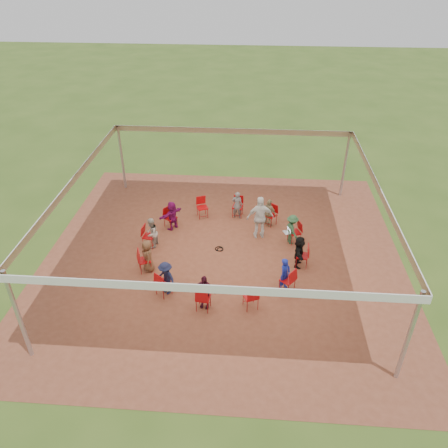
# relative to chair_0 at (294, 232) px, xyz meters

# --- Properties ---
(ground) EXTENTS (80.00, 80.00, 0.00)m
(ground) POSITION_rel_chair_0_xyz_m (-2.65, -1.07, -0.45)
(ground) COLOR #385319
(ground) RESTS_ON ground
(dirt_patch) EXTENTS (13.00, 13.00, 0.00)m
(dirt_patch) POSITION_rel_chair_0_xyz_m (-2.65, -1.07, -0.44)
(dirt_patch) COLOR brown
(dirt_patch) RESTS_ON ground
(tent) EXTENTS (10.33, 10.33, 3.00)m
(tent) POSITION_rel_chair_0_xyz_m (-2.65, -1.07, 1.92)
(tent) COLOR #B2B2B7
(tent) RESTS_ON ground
(chair_0) EXTENTS (0.57, 0.55, 0.90)m
(chair_0) POSITION_rel_chair_0_xyz_m (0.00, 0.00, 0.00)
(chair_0) COLOR #AB080B
(chair_0) RESTS_ON ground
(chair_1) EXTENTS (0.60, 0.61, 0.90)m
(chair_1) POSITION_rel_chair_0_xyz_m (-0.89, 1.18, 0.00)
(chair_1) COLOR #AB080B
(chair_1) RESTS_ON ground
(chair_2) EXTENTS (0.48, 0.49, 0.90)m
(chair_2) POSITION_rel_chair_0_xyz_m (-2.25, 1.76, 0.00)
(chair_2) COLOR #AB080B
(chair_2) RESTS_ON ground
(chair_3) EXTENTS (0.55, 0.57, 0.90)m
(chair_3) POSITION_rel_chair_0_xyz_m (-3.72, 1.58, 0.00)
(chair_3) COLOR #AB080B
(chair_3) RESTS_ON ground
(chair_4) EXTENTS (0.61, 0.60, 0.90)m
(chair_4) POSITION_rel_chair_0_xyz_m (-4.90, 0.69, 0.00)
(chair_4) COLOR #AB080B
(chair_4) RESTS_ON ground
(chair_5) EXTENTS (0.49, 0.48, 0.90)m
(chair_5) POSITION_rel_chair_0_xyz_m (-5.48, -0.67, 0.00)
(chair_5) COLOR #AB080B
(chair_5) RESTS_ON ground
(chair_6) EXTENTS (0.57, 0.55, 0.90)m
(chair_6) POSITION_rel_chair_0_xyz_m (-5.30, -2.14, 0.00)
(chair_6) COLOR #AB080B
(chair_6) RESTS_ON ground
(chair_7) EXTENTS (0.60, 0.61, 0.90)m
(chair_7) POSITION_rel_chair_0_xyz_m (-4.41, -3.32, 0.00)
(chair_7) COLOR #AB080B
(chair_7) RESTS_ON ground
(chair_8) EXTENTS (0.48, 0.49, 0.90)m
(chair_8) POSITION_rel_chair_0_xyz_m (-3.05, -3.90, 0.00)
(chair_8) COLOR #AB080B
(chair_8) RESTS_ON ground
(chair_9) EXTENTS (0.55, 0.57, 0.90)m
(chair_9) POSITION_rel_chair_0_xyz_m (-1.58, -3.72, 0.00)
(chair_9) COLOR #AB080B
(chair_9) RESTS_ON ground
(chair_10) EXTENTS (0.61, 0.60, 0.90)m
(chair_10) POSITION_rel_chair_0_xyz_m (-0.40, -2.83, 0.00)
(chair_10) COLOR #AB080B
(chair_10) RESTS_ON ground
(chair_11) EXTENTS (0.49, 0.48, 0.90)m
(chair_11) POSITION_rel_chair_0_xyz_m (0.18, -1.47, 0.00)
(chair_11) COLOR #AB080B
(chair_11) RESTS_ON ground
(person_seated_0) EXTENTS (0.65, 0.87, 1.21)m
(person_seated_0) POSITION_rel_chair_0_xyz_m (-0.11, -0.04, 0.16)
(person_seated_0) COLOR #2A5331
(person_seated_0) RESTS_ON ground
(person_seated_1) EXTENTS (0.78, 0.72, 1.21)m
(person_seated_1) POSITION_rel_chair_0_xyz_m (-0.96, 1.09, 0.16)
(person_seated_1) COLOR #92835D
(person_seated_1) RESTS_ON ground
(person_seated_2) EXTENTS (0.48, 0.35, 1.21)m
(person_seated_2) POSITION_rel_chair_0_xyz_m (-2.27, 1.64, 0.16)
(person_seated_2) COLOR slate
(person_seated_2) RESTS_ON ground
(person_seated_3) EXTENTS (1.02, 1.14, 1.21)m
(person_seated_3) POSITION_rel_chair_0_xyz_m (-4.81, 0.62, 0.16)
(person_seated_3) COLOR #7D105A
(person_seated_3) RESTS_ON ground
(person_seated_4) EXTENTS (0.42, 0.63, 1.21)m
(person_seated_4) POSITION_rel_chair_0_xyz_m (-5.36, -0.69, 0.16)
(person_seated_4) COLOR #ABA296
(person_seated_4) RESTS_ON ground
(person_seated_5) EXTENTS (0.53, 0.67, 1.21)m
(person_seated_5) POSITION_rel_chair_0_xyz_m (-5.19, -2.10, 0.16)
(person_seated_5) COLOR brown
(person_seated_5) RESTS_ON ground
(person_seated_6) EXTENTS (0.86, 0.79, 1.21)m
(person_seated_6) POSITION_rel_chair_0_xyz_m (-4.34, -3.23, 0.16)
(person_seated_6) COLOR #181D3C
(person_seated_6) RESTS_ON ground
(person_seated_7) EXTENTS (0.75, 0.46, 1.21)m
(person_seated_7) POSITION_rel_chair_0_xyz_m (-3.03, -3.78, 0.16)
(person_seated_7) COLOR #461123
(person_seated_7) RESTS_ON ground
(person_seated_8) EXTENTS (0.50, 0.53, 1.21)m
(person_seated_8) POSITION_rel_chair_0_xyz_m (-0.49, -2.76, 0.16)
(person_seated_8) COLOR navy
(person_seated_8) RESTS_ON ground
(person_seated_9) EXTENTS (0.57, 1.17, 1.21)m
(person_seated_9) POSITION_rel_chair_0_xyz_m (0.06, -1.45, 0.16)
(person_seated_9) COLOR black
(person_seated_9) RESTS_ON ground
(standing_person) EXTENTS (1.10, 0.68, 1.77)m
(standing_person) POSITION_rel_chair_0_xyz_m (-1.32, 0.27, 0.44)
(standing_person) COLOR silver
(standing_person) RESTS_ON ground
(cable_coil) EXTENTS (0.38, 0.38, 0.03)m
(cable_coil) POSITION_rel_chair_0_xyz_m (-2.81, -0.70, -0.43)
(cable_coil) COLOR black
(cable_coil) RESTS_ON ground
(laptop) EXTENTS (0.33, 0.36, 0.21)m
(laptop) POSITION_rel_chair_0_xyz_m (-0.27, -0.11, 0.12)
(laptop) COLOR #B7B7BC
(laptop) RESTS_ON ground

